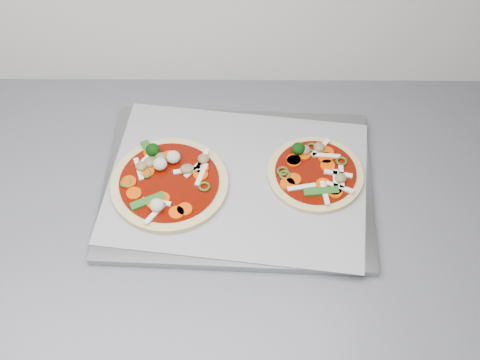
{
  "coord_description": "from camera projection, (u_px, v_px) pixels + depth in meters",
  "views": [
    {
      "loc": [
        0.03,
        0.64,
        1.81
      ],
      "look_at": [
        0.02,
        1.33,
        0.93
      ],
      "focal_mm": 50.0,
      "sensor_mm": 36.0,
      "label": 1
    }
  ],
  "objects": [
    {
      "name": "baking_tray",
      "position": [
        238.0,
        184.0,
        1.14
      ],
      "size": [
        0.47,
        0.35,
        0.01
      ],
      "primitive_type": "cube",
      "rotation": [
        0.0,
        0.0,
        -0.04
      ],
      "color": "gray",
      "rests_on": "countertop"
    },
    {
      "name": "countertop",
      "position": [
        226.0,
        210.0,
        1.14
      ],
      "size": [
        3.6,
        0.6,
        0.04
      ],
      "primitive_type": "cube",
      "color": "slate",
      "rests_on": "base_cabinet"
    },
    {
      "name": "base_cabinet",
      "position": [
        229.0,
        328.0,
        1.49
      ],
      "size": [
        3.6,
        0.6,
        0.86
      ],
      "primitive_type": "cube",
      "color": "silver",
      "rests_on": "ground"
    },
    {
      "name": "pizza_left",
      "position": [
        168.0,
        181.0,
        1.12
      ],
      "size": [
        0.25,
        0.25,
        0.03
      ],
      "rotation": [
        0.0,
        0.0,
        -0.33
      ],
      "color": "#D6BD7C",
      "rests_on": "parchment"
    },
    {
      "name": "parchment",
      "position": [
        238.0,
        181.0,
        1.13
      ],
      "size": [
        0.47,
        0.37,
        0.0
      ],
      "primitive_type": "cube",
      "rotation": [
        0.0,
        0.0,
        -0.12
      ],
      "color": "#9B9BA0",
      "rests_on": "baking_tray"
    },
    {
      "name": "pizza_right",
      "position": [
        315.0,
        172.0,
        1.13
      ],
      "size": [
        0.18,
        0.18,
        0.03
      ],
      "rotation": [
        0.0,
        0.0,
        0.11
      ],
      "color": "#D6BD7C",
      "rests_on": "parchment"
    }
  ]
}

